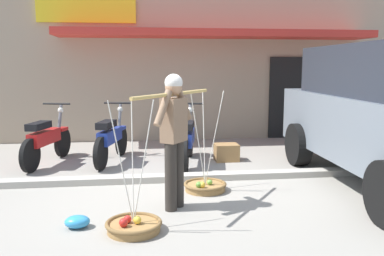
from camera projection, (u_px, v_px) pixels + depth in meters
The scene contains 11 objects.
ground_plane at pixel (168, 195), 5.75m from camera, with size 90.00×90.00×0.00m, color gray.
sidewalk_curb at pixel (164, 178), 6.43m from camera, with size 20.00×0.24×0.10m, color #AEA89C.
fruit_vendor at pixel (174, 132), 5.07m from camera, with size 1.05×1.39×1.70m.
fruit_basket_left_side at pixel (205, 186), 5.94m from camera, with size 0.62×0.62×1.45m.
fruit_basket_right_side at pixel (134, 225), 4.48m from camera, with size 0.62×0.62×1.45m.
motorcycle_nearest_shop at pixel (46, 140), 7.47m from camera, with size 0.66×1.78×1.09m.
motorcycle_second_in_row at pixel (111, 138), 7.62m from camera, with size 0.64×1.78×1.09m.
motorcycle_third_in_row at pixel (188, 140), 7.49m from camera, with size 0.56×1.80×1.09m.
storefront_building at pixel (198, 55), 12.25m from camera, with size 13.00×6.00×4.20m.
plastic_litter_bag at pixel (77, 222), 4.58m from camera, with size 0.28×0.22×0.14m, color #3393D1.
wooden_crate at pixel (226, 152), 7.81m from camera, with size 0.44×0.36×0.32m, color olive.
Camera 1 is at (-0.38, -5.54, 1.80)m, focal length 38.46 mm.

